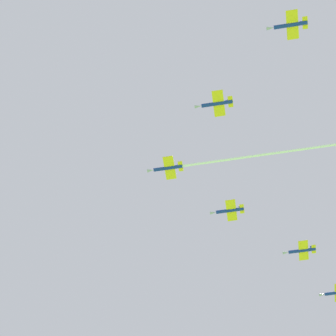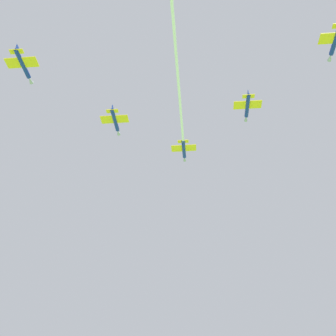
{
  "view_description": "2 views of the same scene",
  "coord_description": "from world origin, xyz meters",
  "px_view_note": "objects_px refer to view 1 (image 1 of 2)",
  "views": [
    {
      "loc": [
        59.38,
        -55.88,
        2.77
      ],
      "look_at": [
        9.96,
        -3.53,
        142.02
      ],
      "focal_mm": 59.01,
      "sensor_mm": 36.0,
      "label": 1
    },
    {
      "loc": [
        90.1,
        55.32,
        67.61
      ],
      "look_at": [
        -0.17,
        -17.78,
        146.63
      ],
      "focal_mm": 44.66,
      "sensor_mm": 36.0,
      "label": 2
    }
  ],
  "objects_px": {
    "jet_port_inner": "(216,104)",
    "jet_starboard_inner": "(229,211)",
    "jet_port_outer": "(290,25)",
    "jet_lead": "(238,158)",
    "jet_starboard_outer": "(301,251)"
  },
  "relations": [
    {
      "from": "jet_starboard_outer",
      "to": "jet_starboard_inner",
      "type": "bearing_deg",
      "value": 130.65
    },
    {
      "from": "jet_lead",
      "to": "jet_port_outer",
      "type": "relative_size",
      "value": 5.56
    },
    {
      "from": "jet_starboard_inner",
      "to": "jet_starboard_outer",
      "type": "relative_size",
      "value": 1.0
    },
    {
      "from": "jet_port_outer",
      "to": "jet_starboard_outer",
      "type": "bearing_deg",
      "value": 0.0
    },
    {
      "from": "jet_port_outer",
      "to": "jet_starboard_outer",
      "type": "xyz_separation_m",
      "value": [
        -39.92,
        58.3,
        1.52
      ]
    },
    {
      "from": "jet_lead",
      "to": "jet_starboard_outer",
      "type": "bearing_deg",
      "value": -24.64
    },
    {
      "from": "jet_lead",
      "to": "jet_starboard_outer",
      "type": "height_order",
      "value": "jet_starboard_outer"
    },
    {
      "from": "jet_port_inner",
      "to": "jet_starboard_outer",
      "type": "xyz_separation_m",
      "value": [
        -12.97,
        55.35,
        2.04
      ]
    },
    {
      "from": "jet_port_inner",
      "to": "jet_port_outer",
      "type": "distance_m",
      "value": 27.12
    },
    {
      "from": "jet_starboard_inner",
      "to": "jet_starboard_outer",
      "type": "distance_m",
      "value": 27.12
    },
    {
      "from": "jet_lead",
      "to": "jet_port_inner",
      "type": "height_order",
      "value": "jet_lead"
    },
    {
      "from": "jet_starboard_inner",
      "to": "jet_port_outer",
      "type": "height_order",
      "value": "jet_starboard_inner"
    },
    {
      "from": "jet_port_outer",
      "to": "jet_starboard_outer",
      "type": "relative_size",
      "value": 1.0
    },
    {
      "from": "jet_port_inner",
      "to": "jet_starboard_inner",
      "type": "distance_m",
      "value": 35.42
    },
    {
      "from": "jet_starboard_inner",
      "to": "jet_starboard_outer",
      "type": "height_order",
      "value": "jet_starboard_inner"
    }
  ]
}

